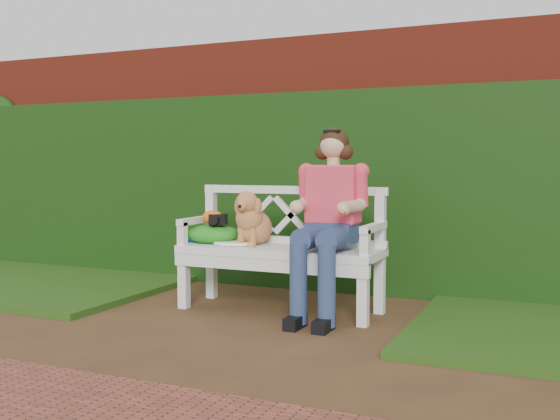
% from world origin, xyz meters
% --- Properties ---
extents(ground, '(60.00, 60.00, 0.00)m').
position_xyz_m(ground, '(0.00, 0.00, 0.00)').
color(ground, '#422919').
extents(brick_wall, '(10.00, 0.30, 2.20)m').
position_xyz_m(brick_wall, '(0.00, 1.90, 1.10)').
color(brick_wall, maroon).
rests_on(brick_wall, ground).
extents(ivy_hedge, '(10.00, 0.18, 1.70)m').
position_xyz_m(ivy_hedge, '(0.00, 1.68, 0.85)').
color(ivy_hedge, '#153D0C').
rests_on(ivy_hedge, ground).
extents(grass_left, '(2.60, 2.00, 0.05)m').
position_xyz_m(grass_left, '(-2.40, 0.90, 0.03)').
color(grass_left, black).
rests_on(grass_left, ground).
extents(garden_bench, '(1.63, 0.75, 0.48)m').
position_xyz_m(garden_bench, '(0.09, 0.79, 0.24)').
color(garden_bench, white).
rests_on(garden_bench, ground).
extents(seated_woman, '(0.60, 0.77, 1.29)m').
position_xyz_m(seated_woman, '(0.50, 0.77, 0.65)').
color(seated_woman, '#D73148').
rests_on(seated_woman, ground).
extents(dog, '(0.37, 0.44, 0.41)m').
position_xyz_m(dog, '(-0.13, 0.80, 0.69)').
color(dog, olive).
rests_on(dog, garden_bench).
extents(tennis_racket, '(0.67, 0.32, 0.03)m').
position_xyz_m(tennis_racket, '(-0.29, 0.76, 0.50)').
color(tennis_racket, white).
rests_on(tennis_racket, garden_bench).
extents(green_bag, '(0.48, 0.41, 0.14)m').
position_xyz_m(green_bag, '(-0.48, 0.79, 0.55)').
color(green_bag, '#22672D').
rests_on(green_bag, garden_bench).
extents(camera_item, '(0.14, 0.12, 0.08)m').
position_xyz_m(camera_item, '(-0.41, 0.77, 0.66)').
color(camera_item, black).
rests_on(camera_item, green_bag).
extents(baseball_glove, '(0.21, 0.18, 0.11)m').
position_xyz_m(baseball_glove, '(-0.48, 0.80, 0.68)').
color(baseball_glove, '#ED5A17').
rests_on(baseball_glove, green_bag).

